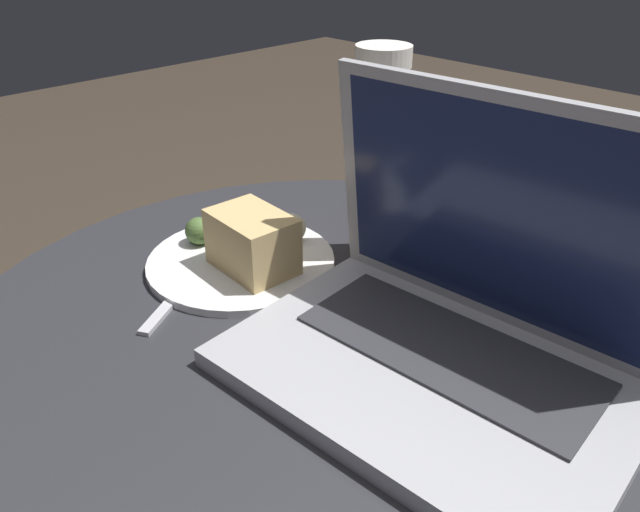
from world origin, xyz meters
The scene contains 6 objects.
table centered at (0.00, 0.00, 0.36)m, with size 0.75×0.75×0.48m.
napkin centered at (-0.16, 0.01, 0.49)m, with size 0.19×0.16×0.00m.
laptop centered at (0.12, 0.04, 0.53)m, with size 0.35×0.25×0.24m.
beer_glass centered at (-0.06, 0.15, 0.60)m, with size 0.06×0.06×0.24m.
snack_plate centered at (-0.14, 0.02, 0.51)m, with size 0.21×0.21×0.07m.
fork centered at (-0.16, -0.05, 0.49)m, with size 0.10×0.16×0.01m.
Camera 1 is at (0.35, -0.35, 0.84)m, focal length 35.00 mm.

